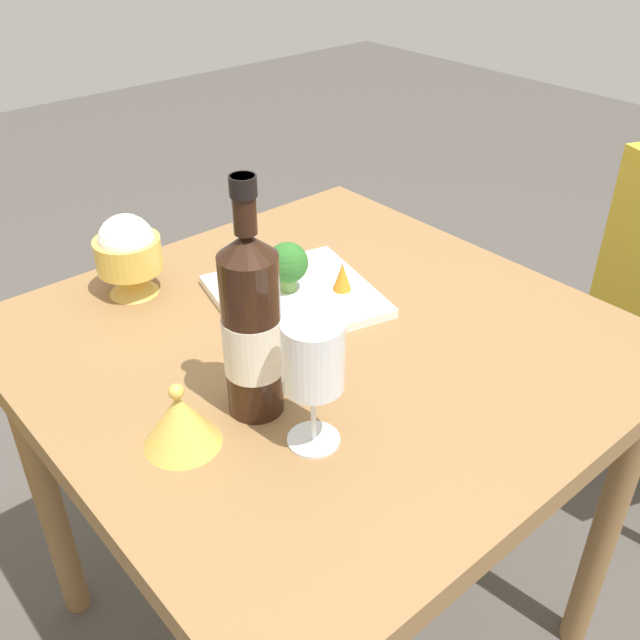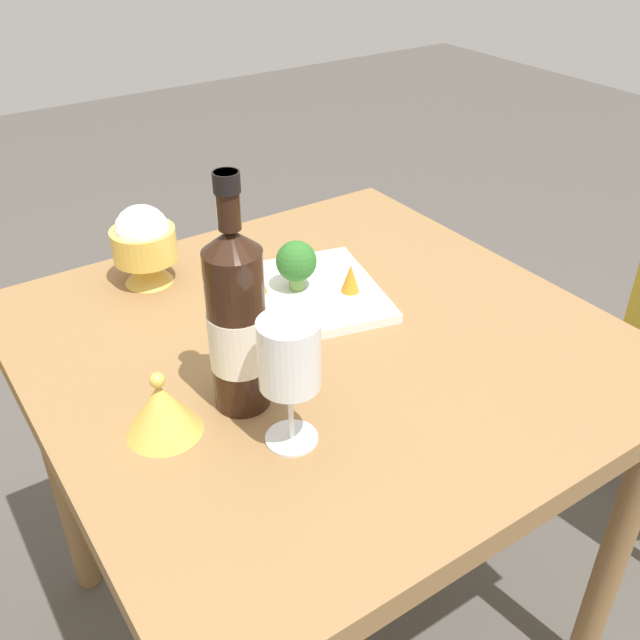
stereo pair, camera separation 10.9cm
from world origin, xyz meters
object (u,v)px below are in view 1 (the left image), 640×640
rice_bowl (128,253)px  broccoli_floret (288,264)px  carrot_garnish_left (248,282)px  serving_plate (295,296)px  rice_bowl_lid (180,420)px  carrot_garnish_right (342,276)px  wine_bottle (252,326)px  wine_glass (313,359)px

rice_bowl → broccoli_floret: size_ratio=1.65×
carrot_garnish_left → rice_bowl: bearing=127.9°
serving_plate → broccoli_floret: bearing=107.2°
rice_bowl_lid → carrot_garnish_left: (0.26, 0.22, 0.00)m
rice_bowl_lid → carrot_garnish_right: rice_bowl_lid is taller
serving_plate → carrot_garnish_left: 0.08m
broccoli_floret → rice_bowl_lid: bearing=-149.7°
serving_plate → carrot_garnish_right: 0.09m
wine_bottle → rice_bowl_lid: 0.15m
rice_bowl → rice_bowl_lid: bearing=-109.9°
broccoli_floret → carrot_garnish_right: size_ratio=1.71×
wine_glass → carrot_garnish_right: 0.37m
rice_bowl → rice_bowl_lid: rice_bowl is taller
carrot_garnish_right → broccoli_floret: bearing=140.1°
rice_bowl_lid → broccoli_floret: 0.38m
rice_bowl_lid → serving_plate: size_ratio=0.33×
wine_bottle → serving_plate: (0.21, 0.18, -0.12)m
carrot_garnish_right → serving_plate: bearing=145.3°
serving_plate → broccoli_floret: size_ratio=3.53×
rice_bowl → broccoli_floret: bearing=-45.3°
wine_bottle → rice_bowl_lid: size_ratio=3.30×
rice_bowl → carrot_garnish_right: bearing=-43.9°
rice_bowl → carrot_garnish_left: rice_bowl is taller
broccoli_floret → carrot_garnish_left: size_ratio=1.60×
rice_bowl_lid → carrot_garnish_left: size_ratio=1.86×
wine_bottle → rice_bowl_lid: wine_bottle is taller
wine_glass → serving_plate: 0.37m
rice_bowl → carrot_garnish_left: (0.13, -0.16, -0.03)m
wine_glass → rice_bowl_lid: (-0.13, 0.11, -0.09)m
serving_plate → broccoli_floret: broccoli_floret is taller
wine_bottle → broccoli_floret: bearing=42.5°
rice_bowl_lid → broccoli_floret: bearing=30.3°
wine_bottle → serving_plate: 0.31m
serving_plate → carrot_garnish_right: carrot_garnish_right is taller
rice_bowl_lid → carrot_garnish_right: (0.39, 0.13, 0.00)m
wine_glass → carrot_garnish_left: 0.36m
wine_bottle → carrot_garnish_right: 0.32m
wine_bottle → rice_bowl: bearing=86.5°
wine_bottle → carrot_garnish_right: (0.28, 0.14, -0.09)m
rice_bowl_lid → rice_bowl: bearing=70.1°
wine_bottle → carrot_garnish_left: size_ratio=6.15×
wine_glass → rice_bowl_lid: bearing=140.5°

